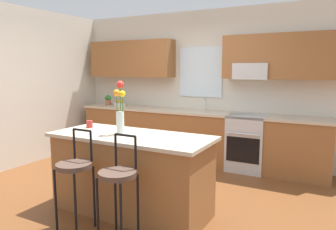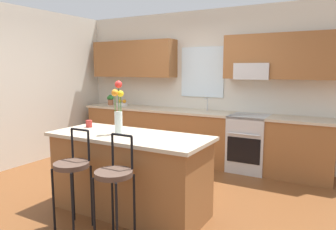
{
  "view_description": "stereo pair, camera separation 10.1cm",
  "coord_description": "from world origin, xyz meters",
  "views": [
    {
      "loc": [
        2.25,
        -3.45,
        1.66
      ],
      "look_at": [
        0.1,
        0.55,
        1.0
      ],
      "focal_mm": 34.05,
      "sensor_mm": 36.0,
      "label": 1
    },
    {
      "loc": [
        2.34,
        -3.4,
        1.66
      ],
      "look_at": [
        0.1,
        0.55,
        1.0
      ],
      "focal_mm": 34.05,
      "sensor_mm": 36.0,
      "label": 2
    }
  ],
  "objects": [
    {
      "name": "fruit_bowl_oranges",
      "position": [
        -1.62,
        1.7,
        0.96
      ],
      "size": [
        0.24,
        0.24,
        0.13
      ],
      "color": "silver",
      "rests_on": "counter_run"
    },
    {
      "name": "wall_left",
      "position": [
        -2.56,
        0.3,
        1.35
      ],
      "size": [
        0.12,
        4.6,
        2.7
      ],
      "primitive_type": "cube",
      "color": "beige",
      "rests_on": "ground"
    },
    {
      "name": "ground_plane",
      "position": [
        0.0,
        0.0,
        0.0
      ],
      "size": [
        14.0,
        14.0,
        0.0
      ],
      "primitive_type": "plane",
      "color": "brown"
    },
    {
      "name": "kitchen_island",
      "position": [
        0.2,
        -0.53,
        0.46
      ],
      "size": [
        1.87,
        0.8,
        0.92
      ],
      "color": "brown",
      "rests_on": "ground"
    },
    {
      "name": "counter_run",
      "position": [
        0.0,
        1.7,
        0.47
      ],
      "size": [
        4.56,
        0.64,
        0.92
      ],
      "color": "brown",
      "rests_on": "ground"
    },
    {
      "name": "oven_range",
      "position": [
        0.98,
        1.68,
        0.46
      ],
      "size": [
        0.6,
        0.64,
        0.92
      ],
      "color": "#B7BABC",
      "rests_on": "ground"
    },
    {
      "name": "potted_plant_small",
      "position": [
        -1.92,
        1.7,
        1.03
      ],
      "size": [
        0.17,
        0.11,
        0.21
      ],
      "color": "#9E5B3D",
      "rests_on": "counter_run"
    },
    {
      "name": "mug_ceramic",
      "position": [
        -0.52,
        -0.41,
        0.97
      ],
      "size": [
        0.08,
        0.08,
        0.09
      ],
      "primitive_type": "cylinder",
      "color": "#A52D28",
      "rests_on": "kitchen_island"
    },
    {
      "name": "back_wall_assembly",
      "position": [
        0.02,
        1.98,
        1.51
      ],
      "size": [
        5.6,
        0.5,
        2.7
      ],
      "color": "beige",
      "rests_on": "ground"
    },
    {
      "name": "flower_vase",
      "position": [
        0.08,
        -0.56,
        1.2
      ],
      "size": [
        0.12,
        0.14,
        0.61
      ],
      "color": "silver",
      "rests_on": "kitchen_island"
    },
    {
      "name": "bar_stool_near",
      "position": [
        -0.07,
        -1.14,
        0.64
      ],
      "size": [
        0.36,
        0.36,
        1.04
      ],
      "color": "black",
      "rests_on": "ground"
    },
    {
      "name": "sink_faucet",
      "position": [
        0.17,
        1.84,
        1.06
      ],
      "size": [
        0.02,
        0.13,
        0.23
      ],
      "color": "#B7BABC",
      "rests_on": "counter_run"
    },
    {
      "name": "bar_stool_middle",
      "position": [
        0.48,
        -1.14,
        0.64
      ],
      "size": [
        0.36,
        0.36,
        1.04
      ],
      "color": "black",
      "rests_on": "ground"
    }
  ]
}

